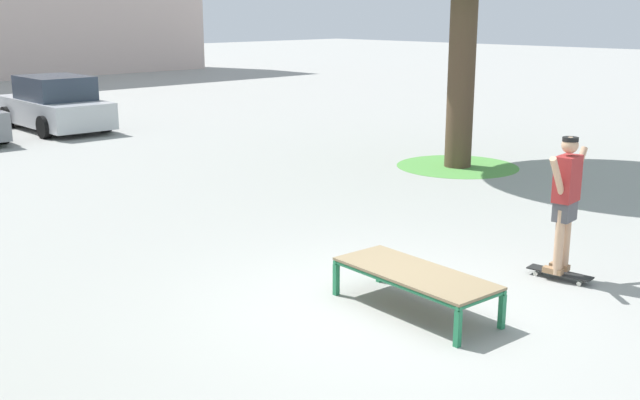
% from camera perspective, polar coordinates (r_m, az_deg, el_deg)
% --- Properties ---
extents(ground_plane, '(120.00, 120.00, 0.00)m').
position_cam_1_polar(ground_plane, '(8.67, 4.70, -7.99)').
color(ground_plane, '#999993').
extents(skate_box, '(0.91, 1.96, 0.46)m').
position_cam_1_polar(skate_box, '(8.46, 7.12, -5.62)').
color(skate_box, '#237A4C').
rests_on(skate_box, ground).
extents(skateboard, '(0.28, 0.82, 0.09)m').
position_cam_1_polar(skateboard, '(9.93, 17.49, -5.25)').
color(skateboard, black).
rests_on(skateboard, ground).
extents(skater, '(1.00, 0.31, 1.69)m').
position_cam_1_polar(skater, '(9.66, 17.91, 0.34)').
color(skater, tan).
rests_on(skater, skateboard).
extents(grass_patch_near_right, '(2.59, 2.59, 0.01)m').
position_cam_1_polar(grass_patch_near_right, '(16.58, 10.23, 2.50)').
color(grass_patch_near_right, '#519342').
rests_on(grass_patch_near_right, ground).
extents(car_silver, '(2.04, 4.26, 1.50)m').
position_cam_1_polar(car_silver, '(22.55, -19.23, 6.72)').
color(car_silver, '#B7BABF').
rests_on(car_silver, ground).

